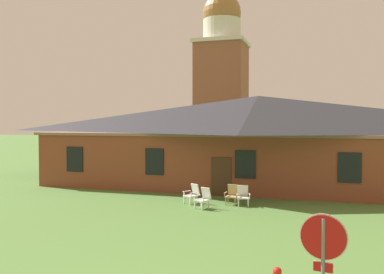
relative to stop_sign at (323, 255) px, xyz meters
The scene contains 7 objects.
brick_building 19.61m from the stop_sign, 100.84° to the left, with size 26.88×10.40×5.69m.
dome_tower 35.56m from the stop_sign, 105.51° to the left, with size 5.18×5.18×17.91m.
stop_sign is the anchor object (origin of this frame).
lawn_chair_by_porch 13.32m from the stop_sign, 116.44° to the left, with size 0.85×0.87×0.96m.
lawn_chair_near_door 12.13m from the stop_sign, 114.96° to the left, with size 0.81×0.85×0.96m.
lawn_chair_left_end 12.94m from the stop_sign, 108.07° to the left, with size 0.66×0.69×0.96m.
lawn_chair_middle 12.66m from the stop_sign, 105.85° to the left, with size 0.73×0.78×0.96m.
Camera 1 is at (3.53, -6.17, 4.01)m, focal length 38.22 mm.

